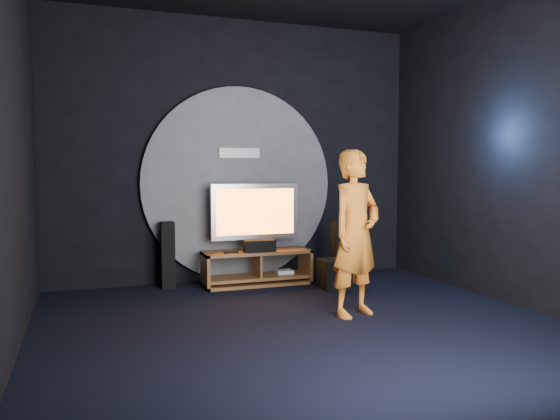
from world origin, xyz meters
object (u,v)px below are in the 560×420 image
at_px(tower_speaker_left, 168,255).
at_px(player, 356,233).
at_px(tv, 255,214).
at_px(tower_speaker_right, 339,252).
at_px(media_console, 257,270).
at_px(subwoofer, 334,274).

relative_size(tower_speaker_left, player, 0.49).
xyz_separation_m(tv, player, (0.52, -1.83, -0.07)).
bearing_deg(tv, tower_speaker_right, -20.06).
bearing_deg(media_console, subwoofer, -32.38).
height_order(media_console, tower_speaker_left, tower_speaker_left).
bearing_deg(tower_speaker_right, tv, 159.94).
relative_size(tower_speaker_right, subwoofer, 2.29).
bearing_deg(tower_speaker_left, subwoofer, -20.07).
bearing_deg(player, tower_speaker_right, 49.44).
height_order(tv, tower_speaker_right, tv).
relative_size(media_console, tv, 1.20).
bearing_deg(subwoofer, tower_speaker_left, 159.93).
distance_m(media_console, tv, 0.73).
relative_size(media_console, subwoofer, 3.83).
xyz_separation_m(media_console, player, (0.51, -1.77, 0.66)).
height_order(tower_speaker_left, tower_speaker_right, same).
height_order(media_console, tower_speaker_right, tower_speaker_right).
xyz_separation_m(tv, tower_speaker_left, (-1.12, 0.12, -0.50)).
bearing_deg(subwoofer, player, -105.17).
distance_m(media_console, tower_speaker_right, 1.10).
xyz_separation_m(tower_speaker_left, player, (1.64, -1.95, 0.43)).
xyz_separation_m(tower_speaker_left, tower_speaker_right, (2.16, -0.50, 0.00)).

